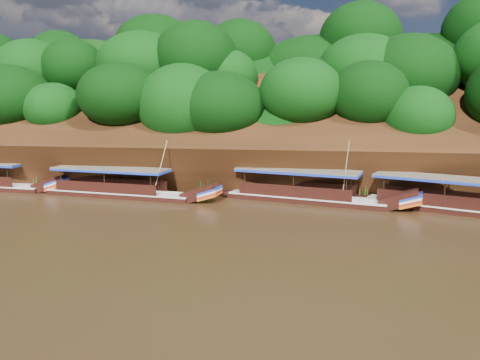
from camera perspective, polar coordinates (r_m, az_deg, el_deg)
The scene contains 6 objects.
ground at distance 26.30m, azimuth 4.01°, elevation -6.33°, with size 160.00×160.00×0.00m, color black.
riverbank at distance 48.27m, azimuth 6.37°, elevation 3.26°, with size 120.00×30.06×19.40m.
boat_0 at distance 33.65m, azimuth 26.24°, elevation -2.87°, with size 13.64×7.12×5.71m.
boat_1 at distance 33.91m, azimuth 9.22°, elevation -1.87°, with size 13.55×5.14×5.08m.
boat_2 at distance 36.40m, azimuth -13.49°, elevation -1.28°, with size 13.96×3.62×4.78m.
reeds at distance 35.81m, azimuth 1.15°, elevation -0.54°, with size 48.99×2.03×2.25m.
Camera 1 is at (2.11, -25.20, 7.26)m, focal length 35.00 mm.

